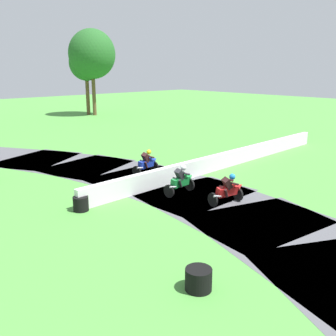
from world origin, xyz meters
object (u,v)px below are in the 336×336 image
(motorcycle_chase_green, at_px, (181,180))
(motorcycle_lead_red, at_px, (229,189))
(motorcycle_trailing_blue, at_px, (147,162))
(tire_stack_near, at_px, (199,279))
(tire_stack_mid_a, at_px, (81,204))

(motorcycle_chase_green, bearing_deg, motorcycle_lead_red, -76.34)
(motorcycle_lead_red, relative_size, motorcycle_trailing_blue, 1.02)
(motorcycle_trailing_blue, relative_size, tire_stack_near, 2.33)
(motorcycle_trailing_blue, xyz_separation_m, tire_stack_mid_a, (-5.55, -2.46, -0.36))
(motorcycle_chase_green, distance_m, tire_stack_mid_a, 4.73)
(tire_stack_near, height_order, tire_stack_mid_a, same)
(motorcycle_trailing_blue, xyz_separation_m, tire_stack_near, (-6.21, -9.67, -0.36))
(tire_stack_near, bearing_deg, motorcycle_trailing_blue, 57.30)
(motorcycle_chase_green, relative_size, tire_stack_near, 2.34)
(tire_stack_near, xyz_separation_m, tire_stack_mid_a, (0.66, 7.21, 0.00))
(motorcycle_trailing_blue, relative_size, tire_stack_mid_a, 2.65)
(tire_stack_near, relative_size, tire_stack_mid_a, 1.14)
(motorcycle_trailing_blue, bearing_deg, tire_stack_mid_a, -156.07)
(tire_stack_mid_a, bearing_deg, motorcycle_lead_red, -34.86)
(motorcycle_lead_red, height_order, tire_stack_mid_a, motorcycle_lead_red)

